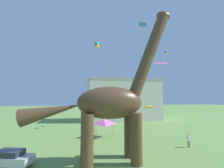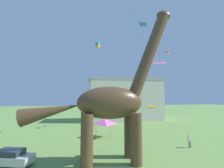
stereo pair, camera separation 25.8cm
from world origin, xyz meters
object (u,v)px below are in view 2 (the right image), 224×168
festival_canopy_tent (104,121)px  kite_mid_center (167,53)px  kite_mid_left (98,45)px  parked_sedan_left (10,158)px  kite_near_low (150,107)px  person_watching_child (189,140)px  kite_near_high (92,81)px  kite_far_right (107,71)px  dinosaur_sculpture (109,103)px  kite_high_left (159,63)px  kite_mid_right (143,24)px

festival_canopy_tent → kite_mid_center: size_ratio=5.15×
kite_mid_left → parked_sedan_left: bearing=-125.4°
festival_canopy_tent → kite_mid_left: 14.85m
kite_near_low → kite_mid_left: bearing=-159.4°
person_watching_child → festival_canopy_tent: festival_canopy_tent is taller
kite_mid_left → kite_mid_center: 16.65m
kite_near_low → person_watching_child: bearing=-96.9°
kite_near_high → kite_mid_center: size_ratio=2.17×
kite_near_high → kite_near_low: bearing=2.6°
parked_sedan_left → kite_near_high: size_ratio=3.42×
kite_mid_center → kite_far_right: bearing=167.0°
kite_mid_left → dinosaur_sculpture: bearing=-90.9°
kite_near_high → kite_far_right: 4.71m
dinosaur_sculpture → kite_high_left: (2.52, -6.07, 2.97)m
dinosaur_sculpture → parked_sedan_left: (-9.42, 0.94, -5.14)m
kite_far_right → dinosaur_sculpture: bearing=-98.5°
festival_canopy_tent → kite_high_left: bearing=-84.8°
kite_high_left → kite_mid_right: bearing=75.8°
parked_sedan_left → person_watching_child: size_ratio=2.78×
festival_canopy_tent → person_watching_child: bearing=-37.1°
parked_sedan_left → kite_high_left: size_ratio=4.05×
person_watching_child → kite_near_high: size_ratio=1.23×
kite_high_left → kite_mid_center: kite_mid_center is taller
person_watching_child → kite_mid_center: bearing=-38.5°
parked_sedan_left → kite_near_low: (22.50, 18.43, 3.45)m
parked_sedan_left → kite_high_left: kite_high_left is taller
parked_sedan_left → kite_mid_right: 20.21m
kite_near_low → kite_mid_center: (3.60, -2.20, 12.59)m
parked_sedan_left → kite_far_right: 25.86m
dinosaur_sculpture → kite_mid_left: kite_mid_left is taller
dinosaur_sculpture → person_watching_child: (11.07, 2.75, -4.96)m
person_watching_child → kite_far_right: 22.51m
dinosaur_sculpture → kite_near_high: 19.19m
kite_far_right → festival_canopy_tent: bearing=-101.5°
parked_sedan_left → kite_far_right: (12.46, 19.36, 11.77)m
parked_sedan_left → kite_mid_center: 34.66m
kite_high_left → kite_mid_left: bearing=96.3°
kite_mid_right → kite_far_right: 18.92m
kite_mid_left → kite_mid_center: (16.44, 2.63, 0.07)m
dinosaur_sculpture → kite_far_right: (3.04, 20.30, 6.63)m
dinosaur_sculpture → kite_near_low: 23.43m
kite_mid_right → kite_mid_left: bearing=108.2°
dinosaur_sculpture → kite_mid_center: size_ratio=26.89×
kite_near_low → kite_mid_right: 22.66m
kite_high_left → kite_far_right: (0.53, 26.37, 3.66)m
person_watching_child → kite_mid_left: bearing=25.4°
kite_near_high → kite_mid_left: bearing=-78.9°
kite_high_left → kite_far_right: 26.62m
festival_canopy_tent → kite_near_low: size_ratio=1.69×
kite_mid_left → kite_far_right: kite_mid_left is taller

